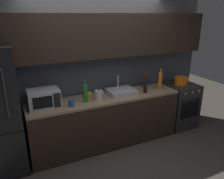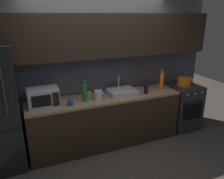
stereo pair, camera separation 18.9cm
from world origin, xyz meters
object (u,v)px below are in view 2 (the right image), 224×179
Objects in this scene: kettle at (98,95)px; wine_bottle_green at (85,93)px; mug_blue at (70,102)px; mug_yellow at (89,95)px; wine_bottle_red at (146,82)px; wine_bottle_orange at (162,81)px; microwave at (43,97)px; wine_bottle_dark at (146,86)px; oven_range at (182,106)px; cooking_pot at (184,82)px.

wine_bottle_green reaches higher than kettle.
mug_blue is 0.44m from mug_yellow.
mug_blue is at bearing -169.30° from wine_bottle_red.
kettle is at bearing -178.21° from wine_bottle_orange.
wine_bottle_red is 1.28m from wine_bottle_green.
microwave is at bearing 173.62° from kettle.
wine_bottle_green is 1.48m from wine_bottle_orange.
kettle is 0.49× the size of wine_bottle_orange.
kettle is at bearing -3.06° from wine_bottle_green.
microwave is 1.39× the size of wine_bottle_dark.
kettle is 0.88m from wine_bottle_dark.
oven_range is 2.72× the size of wine_bottle_dark.
wine_bottle_orange is 1.74m from mug_blue.
wine_bottle_dark is 3.04× the size of mug_blue.
wine_bottle_red is at bearing 9.30° from wine_bottle_green.
microwave is 2.66m from cooking_pot.
wine_bottle_green reaches higher than wine_bottle_red.
wine_bottle_orange reaches higher than cooking_pot.
cooking_pot reaches higher than mug_yellow.
wine_bottle_green reaches higher than wine_bottle_dark.
wine_bottle_dark is at bearing -172.99° from cooking_pot.
oven_range is 0.99m from wine_bottle_red.
cooking_pot is (1.81, 0.08, -0.00)m from kettle.
wine_bottle_orange reaches higher than wine_bottle_dark.
wine_bottle_green is 1.10m from wine_bottle_dark.
mug_blue is 1.16× the size of mug_yellow.
wine_bottle_dark reaches higher than cooking_pot.
cooking_pot is at bearing 2.45° from kettle.
wine_bottle_green is 0.28m from mug_blue.
mug_blue is (-0.25, -0.08, -0.09)m from wine_bottle_green.
mug_blue is at bearing -162.56° from wine_bottle_green.
microwave is at bearing 179.61° from cooking_pot.
mug_blue is (-1.36, -0.03, -0.08)m from wine_bottle_dark.
wine_bottle_dark is (-0.37, -0.08, -0.02)m from wine_bottle_orange.
wine_bottle_dark is (-0.94, -0.11, 0.59)m from oven_range.
cooking_pot is at bearing 3.91° from wine_bottle_orange.
wine_bottle_green is 3.80× the size of mug_yellow.
wine_bottle_green is at bearing -178.95° from wine_bottle_orange.
cooking_pot is at bearing -0.39° from microwave.
oven_range is 0.84m from wine_bottle_orange.
oven_range is at bearing 3.57° from mug_blue.
mug_blue is (-1.52, -0.29, -0.08)m from wine_bottle_red.
kettle is 1.06m from wine_bottle_red.
wine_bottle_green is (-1.26, -0.21, 0.02)m from wine_bottle_red.
mug_yellow is at bearing 177.48° from cooking_pot.
kettle is at bearing 8.03° from mug_blue.
kettle is 0.19m from mug_yellow.
mug_blue is at bearing -178.71° from wine_bottle_dark.
wine_bottle_dark reaches higher than wine_bottle_red.
wine_bottle_green reaches higher than oven_range.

